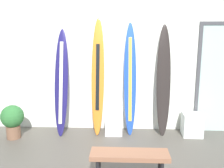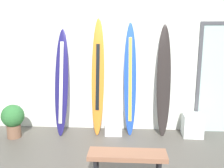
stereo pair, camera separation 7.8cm
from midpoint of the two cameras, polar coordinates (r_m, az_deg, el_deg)
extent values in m
cube|color=#565049|center=(4.05, -0.67, -16.70)|extent=(8.00, 8.00, 0.04)
cube|color=white|center=(4.89, 0.43, 5.73)|extent=(7.20, 0.20, 2.80)
ellipsoid|color=navy|center=(4.73, -11.08, 0.33)|extent=(0.27, 0.47, 1.99)
cube|color=#EBE9CD|center=(4.70, -11.19, 0.34)|extent=(0.08, 0.32, 1.50)
ellipsoid|color=orange|center=(4.63, -2.80, 1.57)|extent=(0.26, 0.39, 2.19)
cube|color=black|center=(4.60, -2.85, 1.56)|extent=(0.08, 0.19, 1.22)
cone|color=black|center=(4.79, -2.81, -9.27)|extent=(0.07, 0.08, 0.11)
ellipsoid|color=blue|center=(4.64, 4.68, 1.03)|extent=(0.24, 0.36, 2.10)
cube|color=yellow|center=(4.61, 4.69, 1.01)|extent=(0.07, 0.24, 1.55)
cone|color=black|center=(4.79, 4.53, -9.41)|extent=(0.07, 0.08, 0.11)
ellipsoid|color=#292322|center=(4.68, 12.29, 0.69)|extent=(0.27, 0.36, 2.07)
cube|color=white|center=(4.95, 18.46, -8.96)|extent=(0.37, 0.37, 0.42)
cube|color=silver|center=(4.81, 0.87, -9.34)|extent=(0.33, 0.33, 0.36)
cube|color=#47474C|center=(5.01, 19.69, 0.88)|extent=(0.06, 0.06, 2.05)
cylinder|color=brown|center=(5.00, -21.22, -10.06)|extent=(0.25, 0.25, 0.24)
sphere|color=#306F35|center=(4.90, -21.48, -6.84)|extent=(0.41, 0.41, 0.41)
cube|color=#956147|center=(3.23, 4.27, -15.96)|extent=(0.99, 0.29, 0.06)
cylinder|color=black|center=(3.44, -2.75, -18.26)|extent=(0.04, 0.04, 0.38)
cylinder|color=black|center=(3.45, 11.12, -18.37)|extent=(0.04, 0.04, 0.38)
camera|label=1|loc=(0.04, -89.52, 0.10)|focal=39.68mm
camera|label=2|loc=(0.04, 90.48, -0.10)|focal=39.68mm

